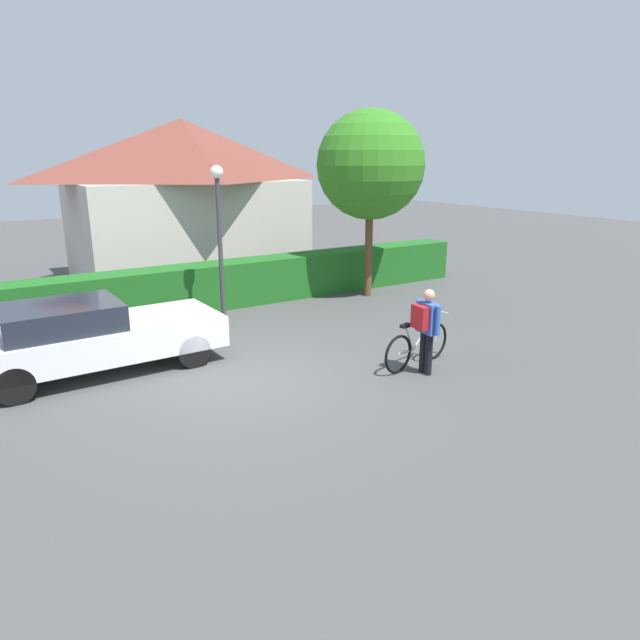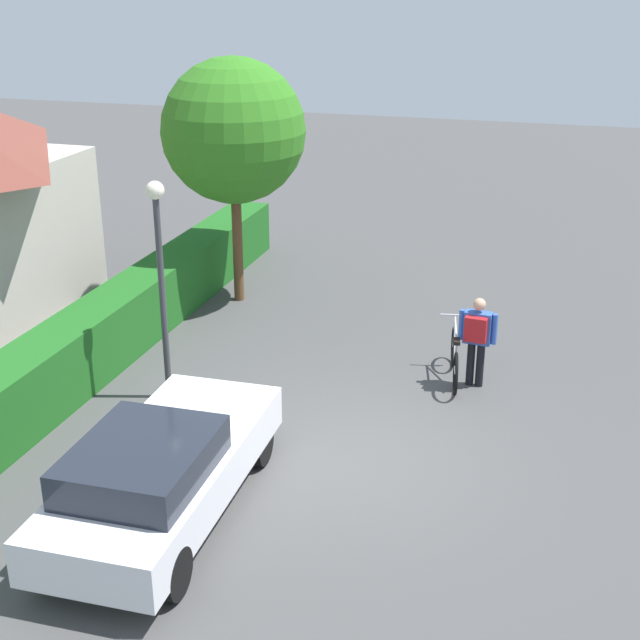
{
  "view_description": "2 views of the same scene",
  "coord_description": "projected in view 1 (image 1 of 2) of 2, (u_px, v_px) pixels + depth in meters",
  "views": [
    {
      "loc": [
        -3.83,
        -8.44,
        3.74
      ],
      "look_at": [
        1.41,
        -0.19,
        0.9
      ],
      "focal_mm": 31.94,
      "sensor_mm": 36.0,
      "label": 1
    },
    {
      "loc": [
        -10.64,
        -2.82,
        6.49
      ],
      "look_at": [
        1.65,
        0.88,
        1.35
      ],
      "focal_mm": 49.88,
      "sensor_mm": 36.0,
      "label": 2
    }
  ],
  "objects": [
    {
      "name": "ground_plane",
      "position": [
        246.0,
        380.0,
        9.86
      ],
      "size": [
        60.0,
        60.0,
        0.0
      ],
      "primitive_type": "plane",
      "color": "#454545"
    },
    {
      "name": "hedge_row",
      "position": [
        158.0,
        293.0,
        13.64
      ],
      "size": [
        18.13,
        0.9,
        1.14
      ],
      "primitive_type": "cube",
      "color": "#1C5D1D",
      "rests_on": "ground"
    },
    {
      "name": "house_distant",
      "position": [
        185.0,
        198.0,
        17.81
      ],
      "size": [
        6.97,
        4.61,
        4.81
      ],
      "color": "beige",
      "rests_on": "ground"
    },
    {
      "name": "parked_car_near",
      "position": [
        90.0,
        335.0,
        10.03
      ],
      "size": [
        4.34,
        1.79,
        1.31
      ],
      "color": "silver",
      "rests_on": "ground"
    },
    {
      "name": "bicycle",
      "position": [
        417.0,
        346.0,
        10.41
      ],
      "size": [
        1.78,
        0.54,
        0.96
      ],
      "color": "black",
      "rests_on": "ground"
    },
    {
      "name": "person_rider",
      "position": [
        426.0,
        324.0,
        9.89
      ],
      "size": [
        0.38,
        0.63,
        1.53
      ],
      "color": "black",
      "rests_on": "ground"
    },
    {
      "name": "street_lamp",
      "position": [
        219.0,
        222.0,
        12.33
      ],
      "size": [
        0.28,
        0.28,
        3.54
      ],
      "color": "#38383D",
      "rests_on": "ground"
    },
    {
      "name": "tree_kerbside",
      "position": [
        371.0,
        165.0,
        14.8
      ],
      "size": [
        2.83,
        2.83,
        4.91
      ],
      "color": "brown",
      "rests_on": "ground"
    }
  ]
}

